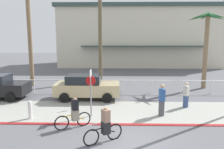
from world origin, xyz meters
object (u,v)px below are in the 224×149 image
at_px(palm_tree_2, 100,6).
at_px(cyclist_yellow_0, 74,113).
at_px(car_tan_1, 87,87).
at_px(cyclist_black_1, 105,126).
at_px(stop_sign_bike_lane, 91,86).
at_px(palm_tree_1, 28,4).
at_px(palm_tree_3, 207,30).
at_px(pedestrian_1, 186,96).
at_px(bollard_1, 30,109).
at_px(pedestrian_0, 162,101).

bearing_deg(palm_tree_2, cyclist_yellow_0, -91.88).
bearing_deg(car_tan_1, cyclist_black_1, -75.99).
bearing_deg(stop_sign_bike_lane, palm_tree_1, 128.12).
bearing_deg(palm_tree_3, palm_tree_1, 177.54).
xyz_separation_m(cyclist_yellow_0, pedestrian_1, (6.24, 3.27, 0.03)).
bearing_deg(car_tan_1, palm_tree_1, 141.33).
xyz_separation_m(stop_sign_bike_lane, pedestrian_1, (5.62, 1.72, -0.96)).
bearing_deg(cyclist_yellow_0, palm_tree_2, 88.12).
relative_size(bollard_1, pedestrian_0, 0.56).
distance_m(palm_tree_1, pedestrian_1, 14.58).
relative_size(palm_tree_2, car_tan_1, 2.26).
height_order(bollard_1, pedestrian_1, pedestrian_1).
xyz_separation_m(stop_sign_bike_lane, palm_tree_1, (-6.09, 7.76, 5.28)).
relative_size(car_tan_1, pedestrian_0, 2.47).
bearing_deg(pedestrian_1, palm_tree_2, 125.03).
distance_m(cyclist_yellow_0, cyclist_black_1, 2.14).
height_order(bollard_1, palm_tree_3, palm_tree_3).
relative_size(palm_tree_1, pedestrian_0, 5.46).
distance_m(bollard_1, palm_tree_3, 14.71).
relative_size(stop_sign_bike_lane, palm_tree_1, 0.26).
xyz_separation_m(palm_tree_3, car_tan_1, (-9.37, -3.67, -3.92)).
relative_size(palm_tree_1, cyclist_yellow_0, 6.04).
bearing_deg(cyclist_black_1, palm_tree_1, 122.96).
distance_m(car_tan_1, pedestrian_1, 6.56).
relative_size(cyclist_yellow_0, pedestrian_0, 0.90).
relative_size(stop_sign_bike_lane, pedestrian_1, 1.63).
distance_m(palm_tree_2, pedestrian_0, 12.41).
xyz_separation_m(stop_sign_bike_lane, cyclist_yellow_0, (-0.63, -1.55, -0.98)).
relative_size(palm_tree_2, pedestrian_1, 6.31).
distance_m(cyclist_black_1, pedestrian_0, 4.34).
relative_size(car_tan_1, cyclist_yellow_0, 2.74).
relative_size(palm_tree_3, pedestrian_1, 3.95).
xyz_separation_m(palm_tree_1, pedestrian_0, (9.94, -7.60, -6.13)).
height_order(stop_sign_bike_lane, palm_tree_1, palm_tree_1).
relative_size(bollard_1, cyclist_black_1, 0.64).
bearing_deg(palm_tree_2, palm_tree_3, -18.32).
bearing_deg(stop_sign_bike_lane, palm_tree_3, 39.42).
bearing_deg(bollard_1, cyclist_black_1, -32.12).
height_order(palm_tree_2, pedestrian_0, palm_tree_2).
height_order(bollard_1, palm_tree_2, palm_tree_2).
bearing_deg(pedestrian_0, cyclist_black_1, -132.47).
xyz_separation_m(bollard_1, palm_tree_1, (-2.91, 8.23, 6.44)).
xyz_separation_m(car_tan_1, pedestrian_1, (6.32, -1.73, -0.15)).
bearing_deg(palm_tree_1, pedestrian_1, -27.31).
distance_m(palm_tree_3, pedestrian_0, 9.35).
height_order(cyclist_black_1, pedestrian_0, pedestrian_0).
relative_size(palm_tree_2, cyclist_black_1, 6.36).
distance_m(palm_tree_2, cyclist_yellow_0, 13.27).
relative_size(palm_tree_1, palm_tree_2, 0.98).
bearing_deg(car_tan_1, bollard_1, -122.24).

